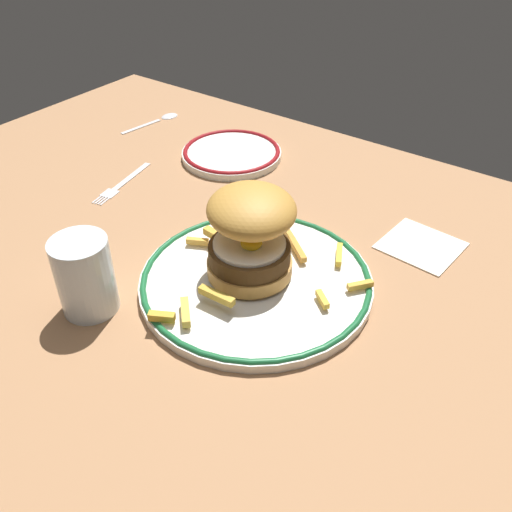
# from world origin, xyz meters

# --- Properties ---
(ground_plane) EXTENTS (1.33, 0.84, 0.04)m
(ground_plane) POSITION_xyz_m (0.00, 0.00, -0.02)
(ground_plane) COLOR #9F714B
(dinner_plate) EXTENTS (0.29, 0.29, 0.02)m
(dinner_plate) POSITION_xyz_m (0.02, -0.04, 0.01)
(dinner_plate) COLOR white
(dinner_plate) RESTS_ON ground_plane
(burger) EXTENTS (0.15, 0.15, 0.11)m
(burger) POSITION_xyz_m (0.01, -0.03, 0.07)
(burger) COLOR #BD823B
(burger) RESTS_ON dinner_plate
(fries_pile) EXTENTS (0.25, 0.27, 0.02)m
(fries_pile) POSITION_xyz_m (0.01, -0.03, 0.02)
(fries_pile) COLOR gold
(fries_pile) RESTS_ON dinner_plate
(water_glass) EXTENTS (0.07, 0.07, 0.10)m
(water_glass) POSITION_xyz_m (-0.11, -0.18, 0.04)
(water_glass) COLOR silver
(water_glass) RESTS_ON ground_plane
(side_plate) EXTENTS (0.17, 0.17, 0.02)m
(side_plate) POSITION_xyz_m (-0.22, 0.22, 0.01)
(side_plate) COLOR white
(side_plate) RESTS_ON ground_plane
(fork) EXTENTS (0.04, 0.14, 0.00)m
(fork) POSITION_xyz_m (-0.30, 0.04, 0.00)
(fork) COLOR silver
(fork) RESTS_ON ground_plane
(spoon) EXTENTS (0.04, 0.13, 0.01)m
(spoon) POSITION_xyz_m (-0.43, 0.27, 0.00)
(spoon) COLOR silver
(spoon) RESTS_ON ground_plane
(napkin) EXTENTS (0.11, 0.10, 0.00)m
(napkin) POSITION_xyz_m (0.16, 0.16, 0.00)
(napkin) COLOR silver
(napkin) RESTS_ON ground_plane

